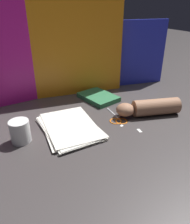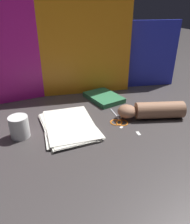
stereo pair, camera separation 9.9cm
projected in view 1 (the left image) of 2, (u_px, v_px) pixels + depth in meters
name	position (u px, v px, depth m)	size (l,w,h in m)	color
ground_plane	(83.00, 125.00, 1.00)	(6.00, 6.00, 0.00)	#3D3838
backdrop_panel_left	(2.00, 53.00, 1.08)	(0.80, 0.08, 0.56)	#D81E9E
backdrop_panel_center	(46.00, 50.00, 1.17)	(0.88, 0.15, 0.54)	orange
backdrop_panel_right	(100.00, 56.00, 1.34)	(0.87, 0.19, 0.41)	#2833D1
paper_stack	(70.00, 127.00, 0.97)	(0.25, 0.33, 0.02)	white
book_closed	(98.00, 97.00, 1.25)	(0.20, 0.24, 0.03)	#2D7247
scissors	(118.00, 118.00, 1.05)	(0.16, 0.18, 0.01)	silver
hand_forearm	(149.00, 108.00, 1.07)	(0.33, 0.17, 0.08)	#A87556
paper_scrap_near	(122.00, 126.00, 1.00)	(0.02, 0.02, 0.00)	white
paper_scrap_mid	(139.00, 131.00, 0.96)	(0.02, 0.03, 0.00)	white
mug	(20.00, 132.00, 0.87)	(0.08, 0.08, 0.09)	white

